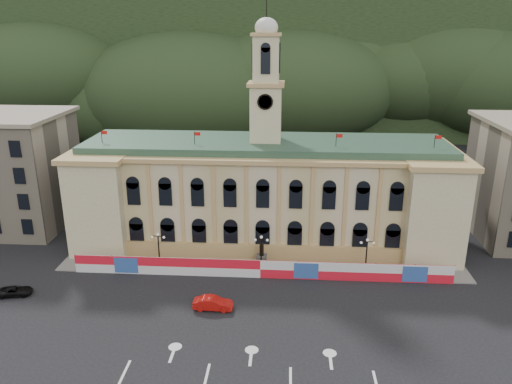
# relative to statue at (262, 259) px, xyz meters

# --- Properties ---
(ground) EXTENTS (260.00, 260.00, 0.00)m
(ground) POSITION_rel_statue_xyz_m (0.00, -18.00, -1.19)
(ground) COLOR black
(ground) RESTS_ON ground
(lane_markings) EXTENTS (26.00, 10.00, 0.02)m
(lane_markings) POSITION_rel_statue_xyz_m (0.00, -23.00, -1.18)
(lane_markings) COLOR white
(lane_markings) RESTS_ON ground
(hill_ridge) EXTENTS (230.00, 80.00, 64.00)m
(hill_ridge) POSITION_rel_statue_xyz_m (0.03, 103.99, 18.30)
(hill_ridge) COLOR black
(hill_ridge) RESTS_ON ground
(city_hall) EXTENTS (56.20, 17.60, 37.10)m
(city_hall) POSITION_rel_statue_xyz_m (0.00, 9.63, 6.66)
(city_hall) COLOR beige
(city_hall) RESTS_ON ground
(side_building_left) EXTENTS (21.00, 17.00, 18.60)m
(side_building_left) POSITION_rel_statue_xyz_m (-43.00, 12.93, 8.14)
(side_building_left) COLOR tan
(side_building_left) RESTS_ON ground
(hoarding_fence) EXTENTS (50.00, 0.44, 2.50)m
(hoarding_fence) POSITION_rel_statue_xyz_m (0.06, -2.93, 0.06)
(hoarding_fence) COLOR red
(hoarding_fence) RESTS_ON ground
(pavement) EXTENTS (56.00, 5.50, 0.16)m
(pavement) POSITION_rel_statue_xyz_m (0.00, -0.25, -1.11)
(pavement) COLOR slate
(pavement) RESTS_ON ground
(statue) EXTENTS (1.40, 1.40, 3.72)m
(statue) POSITION_rel_statue_xyz_m (0.00, 0.00, 0.00)
(statue) COLOR #595651
(statue) RESTS_ON ground
(lamp_left) EXTENTS (1.96, 0.44, 5.15)m
(lamp_left) POSITION_rel_statue_xyz_m (-14.00, -1.00, 1.89)
(lamp_left) COLOR black
(lamp_left) RESTS_ON ground
(lamp_center) EXTENTS (1.96, 0.44, 5.15)m
(lamp_center) POSITION_rel_statue_xyz_m (0.00, -1.00, 1.89)
(lamp_center) COLOR black
(lamp_center) RESTS_ON ground
(lamp_right) EXTENTS (1.96, 0.44, 5.15)m
(lamp_right) POSITION_rel_statue_xyz_m (14.00, -1.00, 1.89)
(lamp_right) COLOR black
(lamp_right) RESTS_ON ground
(red_sedan) EXTENTS (1.88, 4.77, 1.54)m
(red_sedan) POSITION_rel_statue_xyz_m (-5.10, -11.07, -0.41)
(red_sedan) COLOR #A8100C
(red_sedan) RESTS_ON ground
(black_suv) EXTENTS (3.47, 4.82, 1.14)m
(black_suv) POSITION_rel_statue_xyz_m (-30.00, -9.51, -0.62)
(black_suv) COLOR black
(black_suv) RESTS_ON ground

